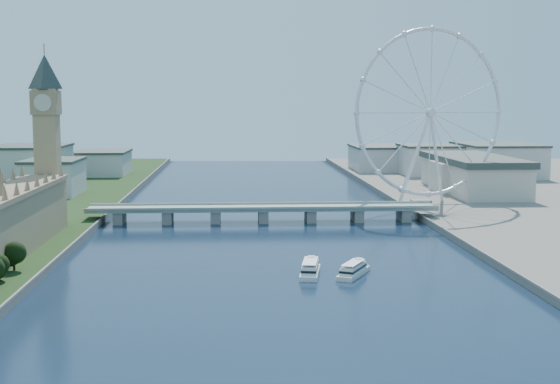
{
  "coord_description": "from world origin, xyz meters",
  "views": [
    {
      "loc": [
        -18.44,
        -187.9,
        75.45
      ],
      "look_at": [
        5.32,
        210.0,
        29.29
      ],
      "focal_mm": 50.0,
      "sensor_mm": 36.0,
      "label": 1
    }
  ],
  "objects": [
    {
      "name": "tour_boat_far",
      "position": [
        33.32,
        143.05,
        0.0
      ],
      "size": [
        19.67,
        29.39,
        6.43
      ],
      "primitive_type": null,
      "rotation": [
        0.0,
        0.0,
        -0.46
      ],
      "color": "silver",
      "rests_on": "ground"
    },
    {
      "name": "tour_boat_near",
      "position": [
        14.72,
        145.63,
        0.0
      ],
      "size": [
        12.83,
        31.88,
        6.86
      ],
      "primitive_type": null,
      "rotation": [
        0.0,
        0.0,
        -0.16
      ],
      "color": "silver",
      "rests_on": "ground"
    },
    {
      "name": "city_skyline",
      "position": [
        39.22,
        560.08,
        16.96
      ],
      "size": [
        505.0,
        280.0,
        32.0
      ],
      "color": "beige",
      "rests_on": "ground"
    },
    {
      "name": "westminster_bridge",
      "position": [
        0.0,
        300.0,
        6.63
      ],
      "size": [
        220.0,
        22.0,
        9.5
      ],
      "color": "gray",
      "rests_on": "ground"
    },
    {
      "name": "london_eye",
      "position": [
        119.98,
        355.08,
        67.52
      ],
      "size": [
        113.6,
        39.12,
        124.3
      ],
      "color": "silver",
      "rests_on": "ground"
    },
    {
      "name": "county_hall",
      "position": [
        175.0,
        430.0,
        0.0
      ],
      "size": [
        54.0,
        144.0,
        35.0
      ],
      "primitive_type": null,
      "color": "beige",
      "rests_on": "ground"
    },
    {
      "name": "big_ben",
      "position": [
        -128.0,
        278.0,
        66.57
      ],
      "size": [
        20.02,
        20.02,
        110.0
      ],
      "color": "tan",
      "rests_on": "ground"
    }
  ]
}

